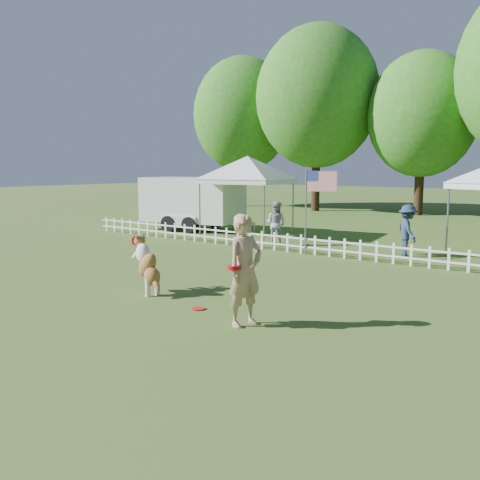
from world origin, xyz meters
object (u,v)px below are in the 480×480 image
Objects in this scene: cargo_trailer at (192,203)px; flag_pole at (306,212)px; frisbee_on_turf at (198,309)px; canopy_tent_left at (248,197)px; handler at (245,270)px; spectator_b at (408,231)px; dog at (148,265)px; spectator_a at (276,223)px.

cargo_trailer is 7.69m from flag_pole.
frisbee_on_turf is 0.09× the size of canopy_tent_left.
handler is at bearing -62.99° from canopy_tent_left.
canopy_tent_left is 3.14m from cargo_trailer.
cargo_trailer reaches higher than spectator_b.
canopy_tent_left reaches higher than frisbee_on_turf.
frisbee_on_turf is 11.07m from canopy_tent_left.
spectator_b is at bearing -16.79° from cargo_trailer.
frisbee_on_turf is at bearing -90.52° from flag_pole.
dog reaches higher than frisbee_on_turf.
spectator_b is at bearing 83.39° from frisbee_on_turf.
handler is at bearing -81.42° from flag_pole.
cargo_trailer is (-10.22, 9.78, 0.18)m from handler.
handler is 7.36× the size of frisbee_on_turf.
handler is 0.73× the size of flag_pole.
flag_pole reaches higher than handler.
spectator_b is at bearing 13.36° from handler.
flag_pole is (-1.69, 6.82, 1.31)m from frisbee_on_turf.
spectator_a is at bearing 135.06° from flag_pole.
handler is 1.27× the size of spectator_a.
spectator_a is at bearing 124.78° from dog.
spectator_a is (-1.76, 7.57, 0.15)m from dog.
dog is 1.86m from frisbee_on_turf.
canopy_tent_left is (-7.11, 9.58, 0.56)m from handler.
dog is at bearing 99.00° from spectator_a.
spectator_a is at bearing 113.91° from frisbee_on_turf.
cargo_trailer is at bearing -20.83° from spectator_a.
cargo_trailer is at bearing 57.24° from handler.
handler reaches higher than spectator_b.
flag_pole is 2.16m from spectator_a.
spectator_b is (9.86, -1.17, -0.36)m from cargo_trailer.
handler is 0.37× the size of cargo_trailer.
frisbee_on_turf is 0.17× the size of spectator_a.
spectator_b reaches higher than spectator_a.
cargo_trailer is 3.30× the size of spectator_b.
spectator_a reaches higher than frisbee_on_turf.
frisbee_on_turf is 0.05× the size of cargo_trailer.
canopy_tent_left is 2.00× the size of spectator_a.
spectator_a is 0.96× the size of spectator_b.
dog is 7.77m from spectator_a.
dog is 0.46× the size of flag_pole.
dog is 8.47m from spectator_b.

